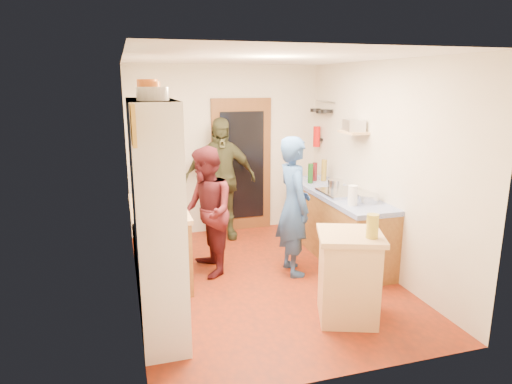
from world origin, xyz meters
name	(u,v)px	position (x,y,z in m)	size (l,w,h in m)	color
floor	(264,279)	(0.00, 0.00, -0.01)	(3.00, 4.00, 0.02)	maroon
ceiling	(265,57)	(0.00, 0.00, 2.61)	(3.00, 4.00, 0.02)	silver
wall_back	(225,150)	(0.00, 2.01, 1.30)	(3.00, 0.02, 2.60)	beige
wall_front	(346,226)	(0.00, -2.01, 1.30)	(3.00, 0.02, 2.60)	beige
wall_left	(130,183)	(-1.51, 0.00, 1.30)	(0.02, 4.00, 2.60)	beige
wall_right	(379,168)	(1.51, 0.00, 1.30)	(0.02, 4.00, 2.60)	beige
door_frame	(242,165)	(0.25, 1.97, 1.05)	(0.95, 0.06, 2.10)	brown
door_glass	(242,166)	(0.25, 1.94, 1.05)	(0.70, 0.02, 1.70)	black
hutch_body	(157,220)	(-1.30, -0.80, 1.10)	(0.40, 1.20, 2.20)	white
hutch_top_shelf	(151,102)	(-1.30, -0.80, 2.18)	(0.40, 1.14, 0.04)	white
plate_stack	(153,94)	(-1.30, -1.09, 2.25)	(0.26, 0.26, 0.11)	white
orange_pot_a	(150,90)	(-1.30, -0.76, 2.28)	(0.19, 0.19, 0.15)	orange
orange_pot_b	(148,89)	(-1.30, -0.48, 2.29)	(0.19, 0.19, 0.17)	orange
left_counter_base	(160,243)	(-1.20, 0.45, 0.42)	(0.60, 1.40, 0.85)	olive
left_counter_top	(158,208)	(-1.20, 0.45, 0.88)	(0.64, 1.44, 0.05)	#D9AE7D
toaster	(165,208)	(-1.15, -0.02, 1.00)	(0.27, 0.18, 0.20)	white
kettle	(154,203)	(-1.25, 0.23, 1.00)	(0.17, 0.17, 0.19)	white
orange_bowl	(163,198)	(-1.12, 0.63, 0.94)	(0.20, 0.20, 0.09)	orange
chopping_board	(155,193)	(-1.18, 1.04, 0.91)	(0.30, 0.22, 0.03)	#D9AE7D
right_counter_base	(336,225)	(1.20, 0.50, 0.42)	(0.60, 2.20, 0.84)	olive
right_counter_top	(337,194)	(1.20, 0.50, 0.87)	(0.62, 2.22, 0.06)	#1E3BA2
hob	(343,193)	(1.20, 0.34, 0.92)	(0.55, 0.58, 0.04)	silver
pot_on_hob	(335,184)	(1.15, 0.47, 1.01)	(0.20, 0.20, 0.13)	silver
bottle_a	(310,173)	(1.05, 1.08, 1.05)	(0.07, 0.07, 0.29)	#143F14
bottle_b	(315,172)	(1.18, 1.22, 1.04)	(0.07, 0.07, 0.28)	#591419
bottle_c	(324,170)	(1.31, 1.18, 1.06)	(0.08, 0.08, 0.32)	olive
paper_towel	(353,195)	(1.05, -0.19, 1.02)	(0.11, 0.11, 0.24)	white
mixing_bowl	(368,198)	(1.30, -0.12, 0.95)	(0.26, 0.26, 0.10)	silver
island_base	(348,279)	(0.52, -1.15, 0.43)	(0.55, 0.55, 0.86)	#D9AE7D
island_top	(351,236)	(0.52, -1.15, 0.89)	(0.62, 0.62, 0.05)	#D9AE7D
cutting_board	(345,233)	(0.49, -1.09, 0.90)	(0.35, 0.28, 0.02)	white
oil_jar	(372,226)	(0.65, -1.32, 1.03)	(0.12, 0.12, 0.23)	#AD9E2D
pan_rail	(326,102)	(1.46, 1.52, 2.05)	(0.02, 0.02, 0.65)	silver
pan_hang_a	(327,111)	(1.40, 1.35, 1.92)	(0.18, 0.18, 0.05)	black
pan_hang_b	(321,112)	(1.40, 1.55, 1.90)	(0.16, 0.16, 0.05)	black
pan_hang_c	(316,110)	(1.40, 1.75, 1.91)	(0.17, 0.17, 0.05)	black
wall_shelf	(353,132)	(1.37, 0.45, 1.70)	(0.26, 0.42, 0.03)	#D9AE7D
radio	(354,125)	(1.37, 0.45, 1.79)	(0.22, 0.30, 0.15)	silver
ext_bracket	(320,140)	(1.47, 1.70, 1.45)	(0.06, 0.10, 0.04)	black
fire_extinguisher	(317,137)	(1.41, 1.70, 1.50)	(0.11, 0.11, 0.32)	red
picture_frame	(133,125)	(-1.48, -1.55, 2.05)	(0.03, 0.25, 0.30)	gold
person_hob	(297,207)	(0.44, 0.07, 0.86)	(0.63, 0.41, 1.72)	#2B4F8D
person_left	(208,211)	(-0.60, 0.40, 0.80)	(0.78, 0.61, 1.60)	#471519
person_back	(221,179)	(-0.16, 1.64, 0.92)	(1.08, 0.45, 1.84)	#373720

